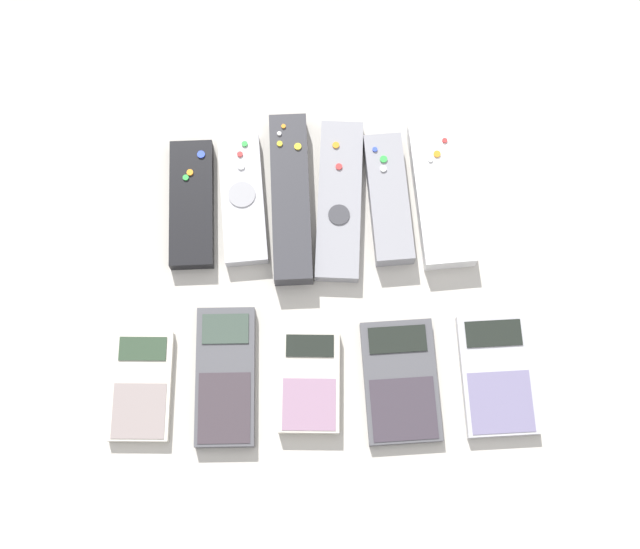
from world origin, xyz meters
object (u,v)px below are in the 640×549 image
remote_4 (388,199)px  remote_5 (441,194)px  remote_0 (192,204)px  calculator_4 (497,375)px  calculator_1 (225,376)px  remote_3 (339,200)px  calculator_3 (401,381)px  remote_1 (243,199)px  calculator_2 (309,382)px  remote_2 (291,198)px  calculator_0 (141,386)px

remote_4 → remote_5: size_ratio=0.89×
remote_0 → calculator_4: remote_0 is taller
remote_0 → calculator_1: (0.04, -0.20, -0.00)m
remote_3 → remote_5: (0.12, 0.00, 0.00)m
remote_4 → calculator_3: bearing=-92.2°
calculator_1 → remote_3: bearing=57.6°
remote_3 → remote_5: bearing=5.4°
remote_1 → calculator_1: size_ratio=1.05×
calculator_3 → remote_1: bearing=126.3°
calculator_1 → calculator_3: (0.19, -0.01, -0.00)m
calculator_1 → calculator_2: 0.09m
remote_2 → calculator_4: 0.30m
remote_2 → calculator_0: remote_2 is taller
remote_1 → remote_4: size_ratio=1.02×
remote_2 → calculator_4: (0.22, -0.21, -0.01)m
calculator_3 → calculator_4: 0.11m
remote_5 → calculator_3: 0.22m
remote_0 → remote_3: same height
remote_4 → remote_5: same height
remote_2 → remote_5: bearing=-0.7°
calculator_0 → calculator_2: (0.18, 0.00, 0.00)m
remote_1 → calculator_2: bearing=-75.0°
remote_3 → calculator_2: bearing=-96.8°
remote_4 → calculator_2: remote_4 is taller
remote_0 → calculator_2: (0.13, -0.21, -0.00)m
remote_1 → remote_2: remote_2 is taller
remote_2 → remote_4: (0.11, -0.00, -0.00)m
calculator_2 → calculator_3: 0.10m
remote_4 → calculator_0: remote_4 is taller
remote_5 → calculator_4: bearing=-80.7°
remote_3 → calculator_4: size_ratio=1.43×
remote_4 → calculator_3: size_ratio=1.14×
calculator_0 → calculator_1: 0.09m
calculator_1 → calculator_4: calculator_1 is taller
remote_1 → calculator_0: remote_1 is taller
calculator_3 → calculator_4: calculator_4 is taller
calculator_0 → remote_2: bearing=53.7°
remote_1 → remote_3: bearing=-6.2°
remote_2 → remote_3: remote_2 is taller
remote_3 → calculator_2: (-0.04, -0.21, -0.00)m
remote_1 → calculator_4: remote_1 is taller
remote_2 → calculator_2: 0.21m
calculator_1 → calculator_3: size_ratio=1.11×
remote_1 → calculator_2: remote_1 is taller
remote_4 → calculator_1: (-0.19, -0.20, -0.00)m
remote_3 → remote_5: 0.12m
calculator_0 → calculator_2: size_ratio=1.06×
remote_1 → calculator_0: size_ratio=1.32×
remote_0 → remote_4: (0.23, 0.00, 0.00)m
remote_2 → calculator_0: bearing=-129.2°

